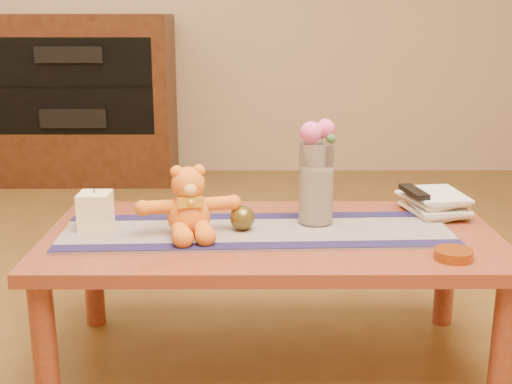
{
  "coord_description": "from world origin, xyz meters",
  "views": [
    {
      "loc": [
        -0.06,
        -1.97,
        1.11
      ],
      "look_at": [
        -0.05,
        0.0,
        0.58
      ],
      "focal_mm": 46.87,
      "sensor_mm": 36.0,
      "label": 1
    }
  ],
  "objects_px": {
    "pillar_candle": "(95,211)",
    "amber_dish": "(453,254)",
    "book_bottom": "(411,212)",
    "tv_remote": "(414,192)",
    "glass_vase": "(316,183)",
    "teddy_bear": "(188,201)",
    "bronze_ball": "(242,218)"
  },
  "relations": [
    {
      "from": "teddy_bear",
      "to": "pillar_candle",
      "type": "distance_m",
      "value": 0.3
    },
    {
      "from": "teddy_bear",
      "to": "book_bottom",
      "type": "distance_m",
      "value": 0.76
    },
    {
      "from": "pillar_candle",
      "to": "book_bottom",
      "type": "xyz_separation_m",
      "value": [
        1.02,
        0.16,
        -0.06
      ]
    },
    {
      "from": "pillar_candle",
      "to": "glass_vase",
      "type": "height_order",
      "value": "glass_vase"
    },
    {
      "from": "pillar_candle",
      "to": "teddy_bear",
      "type": "bearing_deg",
      "value": -8.57
    },
    {
      "from": "glass_vase",
      "to": "amber_dish",
      "type": "distance_m",
      "value": 0.49
    },
    {
      "from": "teddy_bear",
      "to": "pillar_candle",
      "type": "height_order",
      "value": "teddy_bear"
    },
    {
      "from": "glass_vase",
      "to": "tv_remote",
      "type": "bearing_deg",
      "value": 15.73
    },
    {
      "from": "book_bottom",
      "to": "bronze_ball",
      "type": "bearing_deg",
      "value": -175.67
    },
    {
      "from": "tv_remote",
      "to": "amber_dish",
      "type": "bearing_deg",
      "value": -97.19
    },
    {
      "from": "book_bottom",
      "to": "tv_remote",
      "type": "relative_size",
      "value": 1.39
    },
    {
      "from": "glass_vase",
      "to": "book_bottom",
      "type": "bearing_deg",
      "value": 17.37
    },
    {
      "from": "book_bottom",
      "to": "amber_dish",
      "type": "bearing_deg",
      "value": -100.02
    },
    {
      "from": "teddy_bear",
      "to": "amber_dish",
      "type": "height_order",
      "value": "teddy_bear"
    },
    {
      "from": "bronze_ball",
      "to": "glass_vase",
      "type": "bearing_deg",
      "value": 17.43
    },
    {
      "from": "tv_remote",
      "to": "amber_dish",
      "type": "distance_m",
      "value": 0.41
    },
    {
      "from": "teddy_bear",
      "to": "bronze_ball",
      "type": "bearing_deg",
      "value": -2.04
    },
    {
      "from": "book_bottom",
      "to": "teddy_bear",
      "type": "bearing_deg",
      "value": -177.11
    },
    {
      "from": "bronze_ball",
      "to": "book_bottom",
      "type": "height_order",
      "value": "bronze_ball"
    },
    {
      "from": "teddy_bear",
      "to": "tv_remote",
      "type": "distance_m",
      "value": 0.76
    },
    {
      "from": "teddy_bear",
      "to": "book_bottom",
      "type": "bearing_deg",
      "value": 3.14
    },
    {
      "from": "pillar_candle",
      "to": "book_bottom",
      "type": "bearing_deg",
      "value": 9.11
    },
    {
      "from": "teddy_bear",
      "to": "glass_vase",
      "type": "distance_m",
      "value": 0.41
    },
    {
      "from": "pillar_candle",
      "to": "amber_dish",
      "type": "xyz_separation_m",
      "value": [
        1.05,
        -0.25,
        -0.05
      ]
    },
    {
      "from": "book_bottom",
      "to": "amber_dish",
      "type": "xyz_separation_m",
      "value": [
        0.02,
        -0.41,
        0.0
      ]
    },
    {
      "from": "tv_remote",
      "to": "pillar_candle",
      "type": "bearing_deg",
      "value": 178.49
    },
    {
      "from": "pillar_candle",
      "to": "tv_remote",
      "type": "relative_size",
      "value": 0.72
    },
    {
      "from": "bronze_ball",
      "to": "amber_dish",
      "type": "relative_size",
      "value": 0.73
    },
    {
      "from": "teddy_bear",
      "to": "amber_dish",
      "type": "xyz_separation_m",
      "value": [
        0.75,
        -0.21,
        -0.09
      ]
    },
    {
      "from": "pillar_candle",
      "to": "bronze_ball",
      "type": "height_order",
      "value": "pillar_candle"
    },
    {
      "from": "teddy_bear",
      "to": "bronze_ball",
      "type": "distance_m",
      "value": 0.18
    },
    {
      "from": "teddy_bear",
      "to": "glass_vase",
      "type": "height_order",
      "value": "glass_vase"
    }
  ]
}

